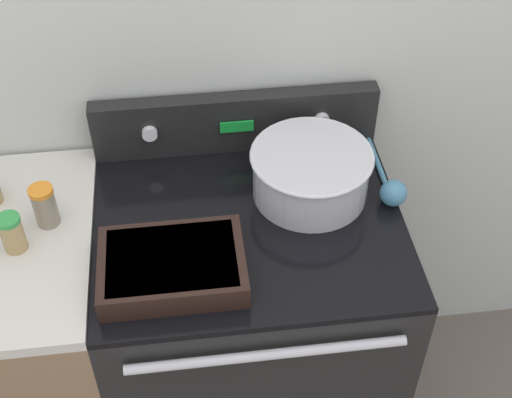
% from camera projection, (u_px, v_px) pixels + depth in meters
% --- Properties ---
extents(kitchen_wall, '(8.00, 0.05, 2.50)m').
position_uv_depth(kitchen_wall, '(232.00, 41.00, 1.82)').
color(kitchen_wall, silver).
rests_on(kitchen_wall, ground_plane).
extents(stove_range, '(0.77, 0.67, 0.95)m').
position_uv_depth(stove_range, '(250.00, 335.00, 2.10)').
color(stove_range, black).
rests_on(stove_range, ground_plane).
extents(control_panel, '(0.77, 0.07, 0.17)m').
position_uv_depth(control_panel, '(236.00, 122.00, 1.92)').
color(control_panel, black).
rests_on(control_panel, stove_range).
extents(side_counter, '(0.55, 0.64, 0.96)m').
position_uv_depth(side_counter, '(21.00, 357.00, 2.03)').
color(side_counter, '#896B4C').
rests_on(side_counter, ground_plane).
extents(mixing_bowl, '(0.31, 0.31, 0.13)m').
position_uv_depth(mixing_bowl, '(311.00, 171.00, 1.79)').
color(mixing_bowl, silver).
rests_on(mixing_bowl, stove_range).
extents(casserole_dish, '(0.33, 0.23, 0.06)m').
position_uv_depth(casserole_dish, '(172.00, 265.00, 1.62)').
color(casserole_dish, black).
rests_on(casserole_dish, stove_range).
extents(ladle, '(0.07, 0.32, 0.07)m').
position_uv_depth(ladle, '(391.00, 189.00, 1.81)').
color(ladle, teal).
rests_on(ladle, stove_range).
extents(spice_jar_orange_cap, '(0.06, 0.06, 0.11)m').
position_uv_depth(spice_jar_orange_cap, '(45.00, 206.00, 1.71)').
color(spice_jar_orange_cap, gray).
rests_on(spice_jar_orange_cap, side_counter).
extents(spice_jar_green_cap, '(0.06, 0.06, 0.10)m').
position_uv_depth(spice_jar_green_cap, '(12.00, 233.00, 1.65)').
color(spice_jar_green_cap, tan).
rests_on(spice_jar_green_cap, side_counter).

